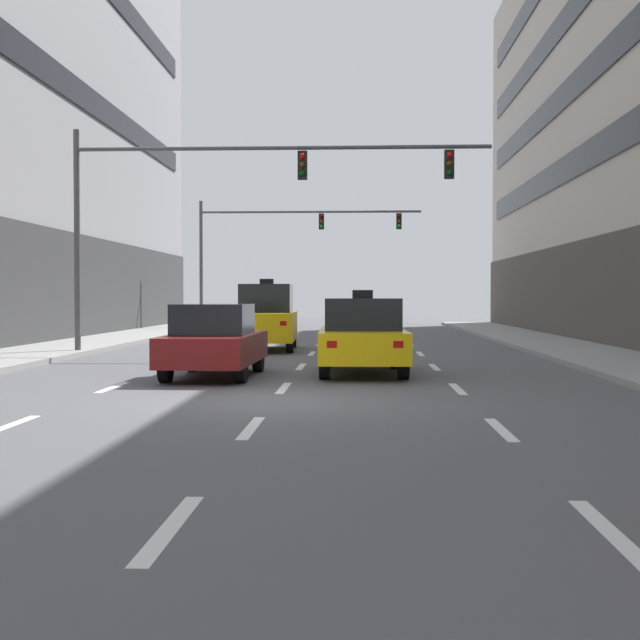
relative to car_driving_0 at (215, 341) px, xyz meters
The scene contains 32 objects.
ground_plane 4.56m from the car_driving_0, 67.77° to the right, with size 120.00×120.00×0.00m, color #515156.
lane_stripe_l1_s3 7.38m from the car_driving_0, 102.80° to the right, with size 0.16×2.00×0.01m, color silver.
lane_stripe_l1_s4 2.82m from the car_driving_0, 126.99° to the right, with size 0.16×2.00×0.01m, color silver.
lane_stripe_l1_s5 3.37m from the car_driving_0, 119.82° to the left, with size 0.16×2.00×0.01m, color silver.
lane_stripe_l1_s6 8.04m from the car_driving_0, 101.73° to the left, with size 0.16×2.00×0.01m, color silver.
lane_stripe_l1_s7 12.97m from the car_driving_0, 97.22° to the left, with size 0.16×2.00×0.01m, color silver.
lane_stripe_l1_s8 17.93m from the car_driving_0, 95.21° to the left, with size 0.16×2.00×0.01m, color silver.
lane_stripe_l1_s9 22.91m from the car_driving_0, 94.08° to the left, with size 0.16×2.00×0.01m, color silver.
lane_stripe_l1_s10 27.90m from the car_driving_0, 93.35° to the left, with size 0.16×2.00×0.01m, color silver.
lane_stripe_l2_s2 12.30m from the car_driving_0, 82.04° to the right, with size 0.16×2.00×0.01m, color silver.
lane_stripe_l2_s3 7.40m from the car_driving_0, 76.64° to the right, with size 0.16×2.00×0.01m, color silver.
lane_stripe_l2_s4 2.86m from the car_driving_0, 51.79° to the right, with size 0.16×2.00×0.01m, color silver.
lane_stripe_l2_s5 3.40m from the car_driving_0, 59.08° to the left, with size 0.16×2.00×0.01m, color silver.
lane_stripe_l2_s6 8.06m from the car_driving_0, 77.76° to the left, with size 0.16×2.00×0.01m, color silver.
lane_stripe_l2_s7 12.98m from the car_driving_0, 82.46° to the left, with size 0.16×2.00×0.01m, color silver.
lane_stripe_l2_s8 17.94m from the car_driving_0, 84.55° to the left, with size 0.16×2.00×0.01m, color silver.
lane_stripe_l2_s9 22.92m from the car_driving_0, 85.74° to the left, with size 0.16×2.00×0.01m, color silver.
lane_stripe_l2_s10 27.90m from the car_driving_0, 86.50° to the left, with size 0.16×2.00×0.01m, color silver.
lane_stripe_l3_s2 13.18m from the car_driving_0, 67.53° to the right, with size 0.16×2.00×0.01m, color silver.
lane_stripe_l3_s3 8.78m from the car_driving_0, 54.92° to the right, with size 0.16×2.00×0.01m, color silver.
lane_stripe_l3_s4 5.53m from the car_driving_0, 23.25° to the right, with size 0.16×2.00×0.01m, color silver.
lane_stripe_l3_s5 5.83m from the car_driving_0, 29.45° to the left, with size 0.16×2.00×0.01m, color silver.
lane_stripe_l3_s6 9.35m from the car_driving_0, 57.32° to the left, with size 0.16×2.00×0.01m, color silver.
lane_stripe_l3_s7 13.81m from the car_driving_0, 68.61° to the left, with size 0.16×2.00×0.01m, color silver.
lane_stripe_l3_s8 18.55m from the car_driving_0, 74.26° to the left, with size 0.16×2.00×0.01m, color silver.
lane_stripe_l3_s9 23.40m from the car_driving_0, 77.58° to the left, with size 0.16×2.00×0.01m, color silver.
lane_stripe_l3_s10 28.30m from the car_driving_0, 79.76° to the left, with size 0.16×2.00×0.01m, color silver.
car_driving_0 is the anchor object (origin of this frame).
taxi_driving_1 3.37m from the car_driving_0, 17.00° to the left, with size 2.01×4.62×1.91m.
taxi_driving_2 9.42m from the car_driving_0, 89.16° to the left, with size 2.03×4.51×2.33m.
traffic_signal_0 8.24m from the car_driving_0, 97.27° to the left, with size 12.50×0.35×6.64m.
traffic_signal_1 27.92m from the car_driving_0, 92.41° to the left, with size 11.92×0.35×6.75m.
Camera 1 is at (1.44, -14.49, 1.77)m, focal length 48.44 mm.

